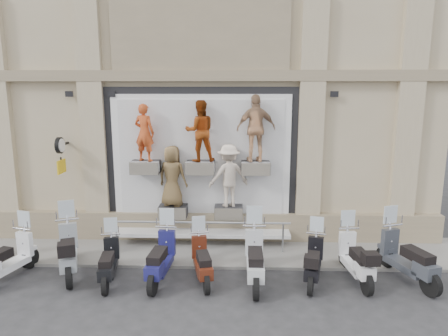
{
  "coord_description": "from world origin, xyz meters",
  "views": [
    {
      "loc": [
        1.01,
        -8.39,
        4.49
      ],
      "look_at": [
        0.69,
        1.9,
        2.45
      ],
      "focal_mm": 32.0,
      "sensor_mm": 36.0,
      "label": 1
    }
  ],
  "objects_px": {
    "clock_sign_bracket": "(60,151)",
    "scooter_i": "(356,250)",
    "guard_rail": "(199,237)",
    "scooter_e": "(161,249)",
    "scooter_j": "(408,248)",
    "scooter_g": "(255,249)",
    "scooter_d": "(108,254)",
    "scooter_f": "(202,252)",
    "scooter_c": "(68,241)",
    "scooter_b": "(6,250)",
    "scooter_h": "(314,253)"
  },
  "relations": [
    {
      "from": "clock_sign_bracket",
      "to": "scooter_i",
      "type": "xyz_separation_m",
      "value": [
        7.75,
        -1.93,
        -2.03
      ]
    },
    {
      "from": "scooter_f",
      "to": "scooter_i",
      "type": "distance_m",
      "value": 3.63
    },
    {
      "from": "scooter_d",
      "to": "scooter_h",
      "type": "xyz_separation_m",
      "value": [
        4.82,
        0.13,
        0.02
      ]
    },
    {
      "from": "scooter_c",
      "to": "scooter_b",
      "type": "bearing_deg",
      "value": 173.54
    },
    {
      "from": "scooter_b",
      "to": "scooter_d",
      "type": "height_order",
      "value": "scooter_b"
    },
    {
      "from": "scooter_b",
      "to": "scooter_i",
      "type": "xyz_separation_m",
      "value": [
        8.26,
        0.25,
        0.01
      ]
    },
    {
      "from": "scooter_b",
      "to": "scooter_j",
      "type": "bearing_deg",
      "value": 16.55
    },
    {
      "from": "scooter_e",
      "to": "scooter_h",
      "type": "xyz_separation_m",
      "value": [
        3.6,
        0.03,
        -0.08
      ]
    },
    {
      "from": "scooter_g",
      "to": "clock_sign_bracket",
      "type": "bearing_deg",
      "value": 158.72
    },
    {
      "from": "scooter_c",
      "to": "scooter_i",
      "type": "height_order",
      "value": "scooter_c"
    },
    {
      "from": "clock_sign_bracket",
      "to": "scooter_h",
      "type": "height_order",
      "value": "clock_sign_bracket"
    },
    {
      "from": "scooter_g",
      "to": "scooter_j",
      "type": "height_order",
      "value": "scooter_g"
    },
    {
      "from": "scooter_i",
      "to": "scooter_f",
      "type": "bearing_deg",
      "value": 176.55
    },
    {
      "from": "guard_rail",
      "to": "scooter_i",
      "type": "relative_size",
      "value": 2.65
    },
    {
      "from": "scooter_h",
      "to": "scooter_i",
      "type": "relative_size",
      "value": 0.92
    },
    {
      "from": "scooter_j",
      "to": "scooter_b",
      "type": "bearing_deg",
      "value": 162.46
    },
    {
      "from": "scooter_e",
      "to": "scooter_j",
      "type": "bearing_deg",
      "value": 6.15
    },
    {
      "from": "scooter_j",
      "to": "scooter_f",
      "type": "bearing_deg",
      "value": 162.53
    },
    {
      "from": "guard_rail",
      "to": "scooter_e",
      "type": "height_order",
      "value": "scooter_e"
    },
    {
      "from": "scooter_i",
      "to": "scooter_j",
      "type": "bearing_deg",
      "value": -5.66
    },
    {
      "from": "scooter_g",
      "to": "scooter_h",
      "type": "bearing_deg",
      "value": 4.54
    },
    {
      "from": "scooter_f",
      "to": "scooter_h",
      "type": "height_order",
      "value": "scooter_h"
    },
    {
      "from": "scooter_e",
      "to": "scooter_f",
      "type": "xyz_separation_m",
      "value": [
        0.98,
        0.01,
        -0.09
      ]
    },
    {
      "from": "scooter_g",
      "to": "scooter_i",
      "type": "bearing_deg",
      "value": 5.51
    },
    {
      "from": "scooter_i",
      "to": "scooter_j",
      "type": "relative_size",
      "value": 0.93
    },
    {
      "from": "scooter_f",
      "to": "scooter_g",
      "type": "distance_m",
      "value": 1.25
    },
    {
      "from": "clock_sign_bracket",
      "to": "scooter_i",
      "type": "distance_m",
      "value": 8.24
    },
    {
      "from": "scooter_c",
      "to": "scooter_g",
      "type": "height_order",
      "value": "scooter_c"
    },
    {
      "from": "clock_sign_bracket",
      "to": "scooter_j",
      "type": "distance_m",
      "value": 9.37
    },
    {
      "from": "scooter_d",
      "to": "scooter_f",
      "type": "distance_m",
      "value": 2.2
    },
    {
      "from": "guard_rail",
      "to": "scooter_g",
      "type": "xyz_separation_m",
      "value": [
        1.46,
        -1.67,
        0.38
      ]
    },
    {
      "from": "clock_sign_bracket",
      "to": "scooter_h",
      "type": "distance_m",
      "value": 7.35
    },
    {
      "from": "scooter_b",
      "to": "scooter_h",
      "type": "relative_size",
      "value": 1.07
    },
    {
      "from": "scooter_d",
      "to": "scooter_c",
      "type": "bearing_deg",
      "value": 152.73
    },
    {
      "from": "scooter_j",
      "to": "scooter_d",
      "type": "bearing_deg",
      "value": 162.96
    },
    {
      "from": "clock_sign_bracket",
      "to": "guard_rail",
      "type": "bearing_deg",
      "value": -6.84
    },
    {
      "from": "scooter_g",
      "to": "scooter_j",
      "type": "bearing_deg",
      "value": 3.8
    },
    {
      "from": "clock_sign_bracket",
      "to": "scooter_j",
      "type": "bearing_deg",
      "value": -12.18
    },
    {
      "from": "scooter_h",
      "to": "clock_sign_bracket",
      "type": "bearing_deg",
      "value": 178.44
    },
    {
      "from": "scooter_e",
      "to": "scooter_d",
      "type": "bearing_deg",
      "value": -170.69
    },
    {
      "from": "scooter_b",
      "to": "clock_sign_bracket",
      "type": "bearing_deg",
      "value": 91.92
    },
    {
      "from": "scooter_e",
      "to": "scooter_i",
      "type": "height_order",
      "value": "scooter_e"
    },
    {
      "from": "scooter_g",
      "to": "scooter_d",
      "type": "bearing_deg",
      "value": -178.93
    },
    {
      "from": "scooter_b",
      "to": "scooter_c",
      "type": "xyz_separation_m",
      "value": [
        1.32,
        0.36,
        0.08
      ]
    },
    {
      "from": "scooter_e",
      "to": "scooter_g",
      "type": "height_order",
      "value": "scooter_g"
    },
    {
      "from": "scooter_e",
      "to": "scooter_f",
      "type": "distance_m",
      "value": 0.98
    },
    {
      "from": "scooter_e",
      "to": "scooter_b",
      "type": "bearing_deg",
      "value": -173.71
    },
    {
      "from": "scooter_h",
      "to": "scooter_i",
      "type": "height_order",
      "value": "scooter_i"
    },
    {
      "from": "scooter_d",
      "to": "scooter_f",
      "type": "relative_size",
      "value": 0.98
    },
    {
      "from": "scooter_f",
      "to": "scooter_g",
      "type": "relative_size",
      "value": 0.85
    }
  ]
}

